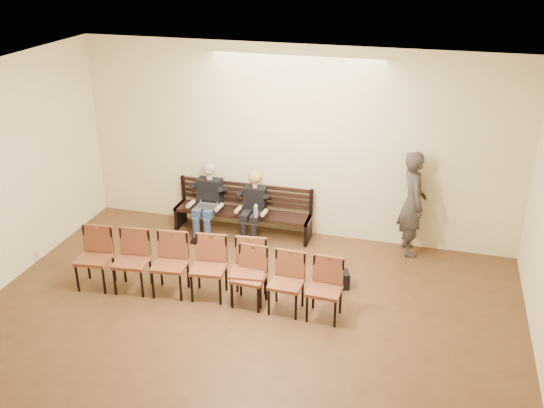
{
  "coord_description": "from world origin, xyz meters",
  "views": [
    {
      "loc": [
        2.39,
        -5.05,
        5.19
      ],
      "look_at": [
        -0.17,
        4.05,
        0.95
      ],
      "focal_mm": 40.0,
      "sensor_mm": 36.0,
      "label": 1
    }
  ],
  "objects_px": {
    "chair_row_front": "(286,284)",
    "chair_row_back": "(170,266)",
    "seated_woman": "(254,209)",
    "water_bottle": "(256,217)",
    "bench": "(243,222)",
    "laptop": "(207,207)",
    "bag": "(337,280)",
    "passerby": "(413,196)",
    "seated_man": "(208,199)"
  },
  "relations": [
    {
      "from": "bag",
      "to": "chair_row_back",
      "type": "relative_size",
      "value": 0.12
    },
    {
      "from": "bench",
      "to": "seated_woman",
      "type": "bearing_deg",
      "value": -24.98
    },
    {
      "from": "water_bottle",
      "to": "seated_man",
      "type": "bearing_deg",
      "value": 163.57
    },
    {
      "from": "bench",
      "to": "water_bottle",
      "type": "distance_m",
      "value": 0.67
    },
    {
      "from": "seated_man",
      "to": "passerby",
      "type": "xyz_separation_m",
      "value": [
        3.68,
        0.22,
        0.41
      ]
    },
    {
      "from": "water_bottle",
      "to": "passerby",
      "type": "distance_m",
      "value": 2.76
    },
    {
      "from": "bench",
      "to": "laptop",
      "type": "distance_m",
      "value": 0.75
    },
    {
      "from": "bench",
      "to": "seated_woman",
      "type": "height_order",
      "value": "seated_woman"
    },
    {
      "from": "water_bottle",
      "to": "bench",
      "type": "bearing_deg",
      "value": 133.29
    },
    {
      "from": "seated_man",
      "to": "laptop",
      "type": "xyz_separation_m",
      "value": [
        0.03,
        -0.16,
        -0.09
      ]
    },
    {
      "from": "seated_man",
      "to": "passerby",
      "type": "bearing_deg",
      "value": 3.42
    },
    {
      "from": "seated_man",
      "to": "bench",
      "type": "bearing_deg",
      "value": 10.93
    },
    {
      "from": "seated_man",
      "to": "laptop",
      "type": "distance_m",
      "value": 0.18
    },
    {
      "from": "passerby",
      "to": "chair_row_back",
      "type": "bearing_deg",
      "value": 106.86
    },
    {
      "from": "chair_row_front",
      "to": "bench",
      "type": "bearing_deg",
      "value": 124.46
    },
    {
      "from": "passerby",
      "to": "water_bottle",
      "type": "bearing_deg",
      "value": 83.57
    },
    {
      "from": "passerby",
      "to": "seated_man",
      "type": "bearing_deg",
      "value": 75.95
    },
    {
      "from": "laptop",
      "to": "chair_row_front",
      "type": "bearing_deg",
      "value": -32.61
    },
    {
      "from": "seated_woman",
      "to": "water_bottle",
      "type": "xyz_separation_m",
      "value": [
        0.14,
        -0.3,
        -0.0
      ]
    },
    {
      "from": "bench",
      "to": "chair_row_front",
      "type": "xyz_separation_m",
      "value": [
        1.43,
        -2.27,
        0.23
      ]
    },
    {
      "from": "water_bottle",
      "to": "chair_row_back",
      "type": "relative_size",
      "value": 0.08
    },
    {
      "from": "chair_row_back",
      "to": "water_bottle",
      "type": "bearing_deg",
      "value": 59.74
    },
    {
      "from": "chair_row_back",
      "to": "bag",
      "type": "bearing_deg",
      "value": 12.95
    },
    {
      "from": "bag",
      "to": "chair_row_front",
      "type": "xyz_separation_m",
      "value": [
        -0.62,
        -0.86,
        0.32
      ]
    },
    {
      "from": "seated_man",
      "to": "bag",
      "type": "bearing_deg",
      "value": -25.81
    },
    {
      "from": "seated_woman",
      "to": "laptop",
      "type": "relative_size",
      "value": 3.32
    },
    {
      "from": "bag",
      "to": "chair_row_back",
      "type": "distance_m",
      "value": 2.65
    },
    {
      "from": "chair_row_front",
      "to": "chair_row_back",
      "type": "height_order",
      "value": "chair_row_back"
    },
    {
      "from": "chair_row_front",
      "to": "chair_row_back",
      "type": "distance_m",
      "value": 1.86
    },
    {
      "from": "water_bottle",
      "to": "chair_row_front",
      "type": "distance_m",
      "value": 2.12
    },
    {
      "from": "seated_woman",
      "to": "laptop",
      "type": "distance_m",
      "value": 0.87
    },
    {
      "from": "laptop",
      "to": "chair_row_back",
      "type": "relative_size",
      "value": 0.12
    },
    {
      "from": "bag",
      "to": "seated_man",
      "type": "bearing_deg",
      "value": 154.19
    },
    {
      "from": "bag",
      "to": "passerby",
      "type": "relative_size",
      "value": 0.17
    },
    {
      "from": "seated_woman",
      "to": "chair_row_back",
      "type": "xyz_separation_m",
      "value": [
        -0.69,
        -2.16,
        -0.09
      ]
    },
    {
      "from": "bench",
      "to": "seated_man",
      "type": "height_order",
      "value": "seated_man"
    },
    {
      "from": "seated_man",
      "to": "seated_woman",
      "type": "height_order",
      "value": "seated_man"
    },
    {
      "from": "bench",
      "to": "chair_row_front",
      "type": "distance_m",
      "value": 2.69
    },
    {
      "from": "seated_woman",
      "to": "water_bottle",
      "type": "distance_m",
      "value": 0.33
    },
    {
      "from": "bench",
      "to": "chair_row_back",
      "type": "xyz_separation_m",
      "value": [
        -0.43,
        -2.28,
        0.26
      ]
    },
    {
      "from": "seated_man",
      "to": "water_bottle",
      "type": "xyz_separation_m",
      "value": [
        1.02,
        -0.3,
        -0.09
      ]
    },
    {
      "from": "seated_woman",
      "to": "chair_row_front",
      "type": "height_order",
      "value": "seated_woman"
    },
    {
      "from": "water_bottle",
      "to": "chair_row_back",
      "type": "height_order",
      "value": "chair_row_back"
    },
    {
      "from": "seated_woman",
      "to": "chair_row_front",
      "type": "xyz_separation_m",
      "value": [
        1.17,
        -2.15,
        -0.12
      ]
    },
    {
      "from": "laptop",
      "to": "bag",
      "type": "relative_size",
      "value": 0.95
    },
    {
      "from": "laptop",
      "to": "seated_man",
      "type": "bearing_deg",
      "value": 111.1
    },
    {
      "from": "seated_man",
      "to": "chair_row_front",
      "type": "relative_size",
      "value": 0.81
    },
    {
      "from": "seated_woman",
      "to": "water_bottle",
      "type": "bearing_deg",
      "value": -65.28
    },
    {
      "from": "bench",
      "to": "passerby",
      "type": "xyz_separation_m",
      "value": [
        3.06,
        0.1,
        0.86
      ]
    },
    {
      "from": "laptop",
      "to": "bag",
      "type": "bearing_deg",
      "value": -11.25
    }
  ]
}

